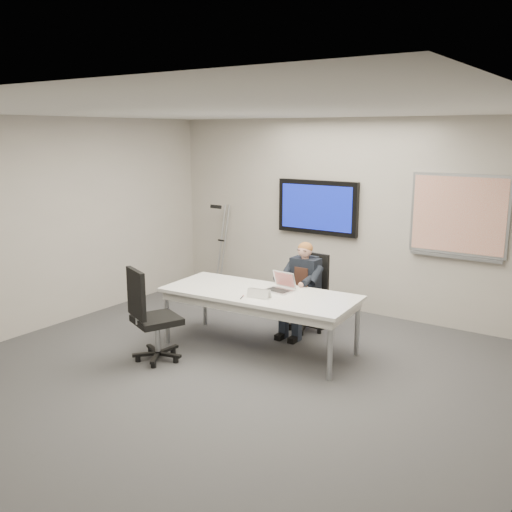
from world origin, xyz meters
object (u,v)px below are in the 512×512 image
Objects in this scene: conference_table at (260,299)px; seated_person at (299,298)px; laptop at (281,286)px; office_chair_near at (153,332)px; office_chair_far at (308,306)px.

conference_table is 0.75m from seated_person.
seated_person is 0.60m from laptop.
laptop is at bearing -106.23° from office_chair_near.
office_chair_near reaches higher than office_chair_far.
conference_table is 1.31m from office_chair_near.
office_chair_far reaches higher than laptop.
office_chair_near is 3.31× the size of laptop.
laptop is (0.17, 0.20, 0.14)m from conference_table.
conference_table is 7.19× the size of laptop.
conference_table is at bearing -94.30° from office_chair_far.
seated_person is (-0.00, -0.23, 0.17)m from office_chair_far.
conference_table is at bearing -99.11° from seated_person.
office_chair_near reaches higher than conference_table.
seated_person is at bearing 100.91° from laptop.
seated_person reaches higher than conference_table.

